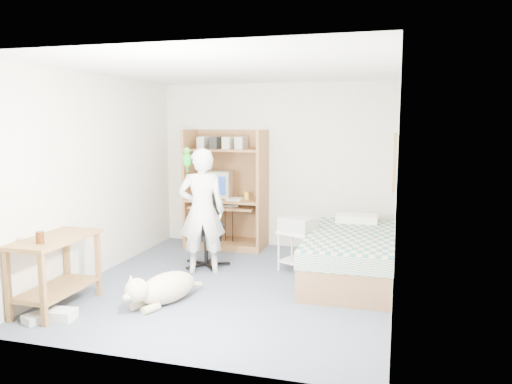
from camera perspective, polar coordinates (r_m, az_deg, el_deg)
floor at (r=6.03m, az=-2.40°, el=-10.54°), size 4.00×4.00×0.00m
wall_back at (r=7.67m, az=2.22°, el=3.01°), size 3.60×0.02×2.50m
wall_right at (r=5.47m, az=15.74°, el=0.70°), size 0.02×4.00×2.50m
wall_left at (r=6.54m, az=-17.62°, el=1.78°), size 0.02×4.00×2.50m
ceiling at (r=5.75m, az=-2.55°, el=13.82°), size 3.60×4.00×0.02m
computer_hutch at (r=7.67m, az=-3.35°, el=-0.23°), size 1.20×0.63×1.80m
bed at (r=6.28m, az=10.83°, el=-7.17°), size 1.02×2.02×0.66m
side_desk at (r=5.58m, az=-21.94°, el=-7.38°), size 0.50×1.00×0.75m
corkboard at (r=6.35m, az=15.59°, el=3.49°), size 0.04×0.94×0.66m
office_chair at (r=6.74m, az=-5.72°, el=-5.53°), size 0.55×0.56×0.96m
person at (r=6.35m, az=-6.19°, el=-2.18°), size 0.68×0.56×1.60m
parrot at (r=6.36m, az=-7.89°, el=3.82°), size 0.12×0.20×0.32m
dog at (r=5.46m, az=-10.61°, el=-10.73°), size 0.60×1.01×0.40m
printer_cart at (r=6.48m, az=4.79°, el=-6.02°), size 0.54×0.50×0.53m
printer at (r=6.42m, az=4.81°, el=-3.70°), size 0.51×0.46×0.18m
crt_monitor at (r=7.71m, az=-4.42°, el=0.94°), size 0.48×0.50×0.40m
keyboard at (r=7.54m, az=-3.71°, el=-1.53°), size 0.47×0.23×0.03m
pencil_cup at (r=7.48m, az=-1.06°, el=-0.43°), size 0.08×0.08×0.12m
drink_glass at (r=5.27m, az=-23.46°, el=-4.79°), size 0.08×0.08×0.12m
floor_box_a at (r=5.36m, az=-21.33°, el=-12.94°), size 0.27×0.23×0.10m
floor_box_b at (r=5.40m, az=-23.83°, el=-13.05°), size 0.25×0.27×0.08m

